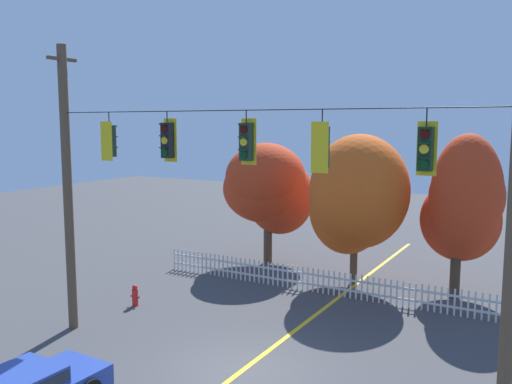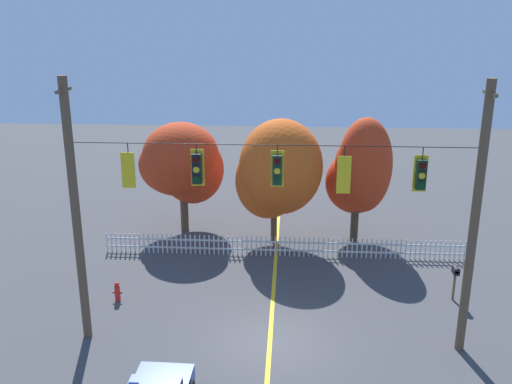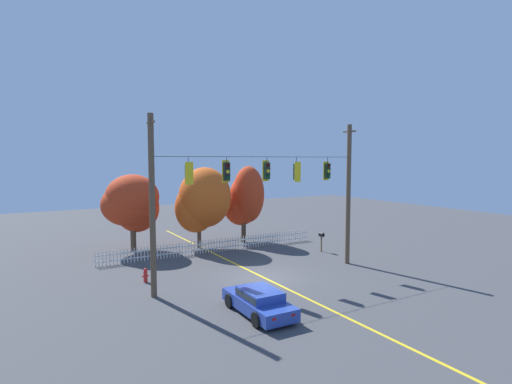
{
  "view_description": "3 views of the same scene",
  "coord_description": "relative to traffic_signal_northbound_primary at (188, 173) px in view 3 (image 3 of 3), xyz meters",
  "views": [
    {
      "loc": [
        7.27,
        -11.88,
        6.68
      ],
      "look_at": [
        0.04,
        0.75,
        4.83
      ],
      "focal_mm": 38.05,
      "sensor_mm": 36.0,
      "label": 1
    },
    {
      "loc": [
        0.58,
        -17.17,
        10.85
      ],
      "look_at": [
        -0.53,
        0.74,
        5.23
      ],
      "focal_mm": 39.63,
      "sensor_mm": 36.0,
      "label": 2
    },
    {
      "loc": [
        -12.03,
        -19.64,
        6.87
      ],
      "look_at": [
        -0.09,
        0.76,
        4.95
      ],
      "focal_mm": 28.42,
      "sensor_mm": 36.0,
      "label": 3
    }
  ],
  "objects": [
    {
      "name": "ground",
      "position": [
        4.55,
        0.01,
        -6.16
      ],
      "size": [
        80.0,
        80.0,
        0.0
      ],
      "primitive_type": "plane",
      "color": "#424244"
    },
    {
      "name": "lane_centerline_stripe",
      "position": [
        4.55,
        0.01,
        -6.15
      ],
      "size": [
        0.16,
        36.0,
        0.01
      ],
      "primitive_type": "cube",
      "color": "gold",
      "rests_on": "ground"
    },
    {
      "name": "signal_support_span",
      "position": [
        4.55,
        0.01,
        -1.54
      ],
      "size": [
        13.2,
        1.1,
        9.1
      ],
      "color": "brown",
      "rests_on": "ground"
    },
    {
      "name": "traffic_signal_northbound_primary",
      "position": [
        0.0,
        0.0,
        0.0
      ],
      "size": [
        0.43,
        0.38,
        1.43
      ],
      "color": "black"
    },
    {
      "name": "traffic_signal_westbound_side",
      "position": [
        2.19,
        0.02,
        0.05
      ],
      "size": [
        0.43,
        0.38,
        1.4
      ],
      "color": "black"
    },
    {
      "name": "traffic_signal_southbound_primary",
      "position": [
        4.74,
        0.02,
        0.05
      ],
      "size": [
        0.43,
        0.38,
        1.39
      ],
      "color": "black"
    },
    {
      "name": "traffic_signal_northbound_secondary",
      "position": [
        6.81,
        -0.0,
        -0.04
      ],
      "size": [
        0.43,
        0.38,
        1.49
      ],
      "color": "black"
    },
    {
      "name": "traffic_signal_eastbound_side",
      "position": [
        9.21,
        0.02,
        -0.02
      ],
      "size": [
        0.43,
        0.38,
        1.46
      ],
      "color": "black"
    },
    {
      "name": "white_picket_fence",
      "position": [
        4.86,
        7.4,
        -5.67
      ],
      "size": [
        16.85,
        0.06,
        0.97
      ],
      "color": "silver",
      "rests_on": "ground"
    },
    {
      "name": "autumn_maple_near_fence",
      "position": [
        -0.32,
        10.62,
        -2.51
      ],
      "size": [
        4.32,
        3.94,
        5.77
      ],
      "color": "brown",
      "rests_on": "ground"
    },
    {
      "name": "autumn_maple_mid",
      "position": [
        4.5,
        9.03,
        -2.46
      ],
      "size": [
        4.23,
        3.96,
        6.26
      ],
      "color": "brown",
      "rests_on": "ground"
    },
    {
      "name": "autumn_oak_far_east",
      "position": [
        8.61,
        9.58,
        -2.51
      ],
      "size": [
        3.14,
        3.27,
        6.32
      ],
      "color": "#473828",
      "rests_on": "ground"
    },
    {
      "name": "parked_car",
      "position": [
        1.48,
        -4.58,
        -5.55
      ],
      "size": [
        1.9,
        4.16,
        1.15
      ],
      "color": "#28429E",
      "rests_on": "ground"
    },
    {
      "name": "fire_hydrant",
      "position": [
        -1.61,
        2.64,
        -5.76
      ],
      "size": [
        0.38,
        0.22,
        0.8
      ],
      "color": "red",
      "rests_on": "ground"
    },
    {
      "name": "roadside_mailbox",
      "position": [
        11.72,
        3.54,
        -4.98
      ],
      "size": [
        0.25,
        0.44,
        1.44
      ],
      "color": "brown",
      "rests_on": "ground"
    }
  ]
}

